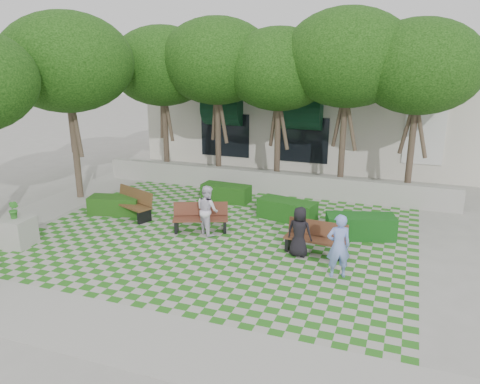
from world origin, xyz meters
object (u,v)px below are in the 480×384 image
at_px(bench_mid, 201,218).
at_px(hedge_east, 360,226).
at_px(hedge_midright, 287,210).
at_px(bench_east, 316,238).
at_px(person_blue, 338,246).
at_px(planter_back, 17,231).
at_px(person_white, 208,210).
at_px(person_dark, 299,232).
at_px(bench_west, 131,204).
at_px(hedge_midleft, 226,193).
at_px(hedge_west, 115,205).

distance_m(bench_mid, hedge_east, 5.15).
bearing_deg(hedge_midright, bench_mid, -139.76).
bearing_deg(bench_mid, bench_east, -28.47).
height_order(bench_east, person_blue, person_blue).
distance_m(planter_back, person_white, 5.82).
xyz_separation_m(person_blue, person_dark, (-1.25, 0.94, -0.13)).
xyz_separation_m(bench_west, hedge_midright, (5.30, 1.60, -0.13)).
distance_m(hedge_midleft, planter_back, 7.66).
xyz_separation_m(bench_east, hedge_midleft, (-4.32, 3.74, -0.12)).
bearing_deg(bench_east, planter_back, -158.71).
height_order(bench_west, person_dark, person_dark).
height_order(bench_west, hedge_west, bench_west).
xyz_separation_m(hedge_midright, person_white, (-2.07, -2.17, 0.46)).
height_order(bench_mid, bench_west, bench_west).
distance_m(hedge_midright, person_dark, 3.07).
relative_size(bench_west, hedge_midleft, 1.05).
height_order(hedge_east, hedge_midleft, hedge_east).
xyz_separation_m(planter_back, person_blue, (9.46, 1.27, 0.38)).
relative_size(hedge_midright, planter_back, 1.40).
xyz_separation_m(hedge_midright, person_dark, (1.10, -2.85, 0.39)).
bearing_deg(person_white, bench_west, 25.91).
bearing_deg(hedge_west, bench_mid, -7.52).
bearing_deg(hedge_east, bench_mid, -166.28).
bearing_deg(hedge_midright, hedge_midleft, 155.67).
xyz_separation_m(bench_west, planter_back, (-1.82, -3.45, -0.00)).
height_order(hedge_midleft, person_blue, person_blue).
bearing_deg(person_white, hedge_midright, -97.69).
xyz_separation_m(bench_west, person_dark, (6.40, -1.25, 0.26)).
bearing_deg(bench_west, hedge_west, -161.90).
distance_m(hedge_midleft, hedge_west, 4.28).
relative_size(bench_mid, hedge_west, 1.01).
relative_size(hedge_west, person_dark, 1.26).
bearing_deg(hedge_east, person_blue, -95.01).
height_order(hedge_midright, hedge_west, hedge_midright).
height_order(bench_mid, person_white, person_white).
xyz_separation_m(bench_east, person_dark, (-0.41, -0.37, 0.29)).
relative_size(bench_mid, person_white, 1.16).
height_order(hedge_midleft, planter_back, planter_back).
relative_size(bench_mid, person_blue, 1.08).
bearing_deg(hedge_midright, hedge_east, -17.19).
relative_size(planter_back, person_white, 0.89).
relative_size(bench_east, hedge_midleft, 0.95).
xyz_separation_m(person_dark, person_white, (-3.17, 0.67, 0.07)).
relative_size(bench_west, person_white, 1.23).
bearing_deg(bench_mid, person_dark, -35.15).
distance_m(hedge_midright, hedge_west, 6.23).
relative_size(hedge_west, planter_back, 1.29).
distance_m(bench_east, bench_west, 6.87).
relative_size(bench_east, hedge_midright, 0.90).
bearing_deg(hedge_midleft, person_blue, -44.44).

